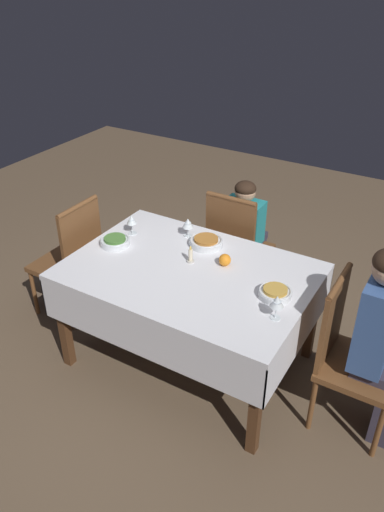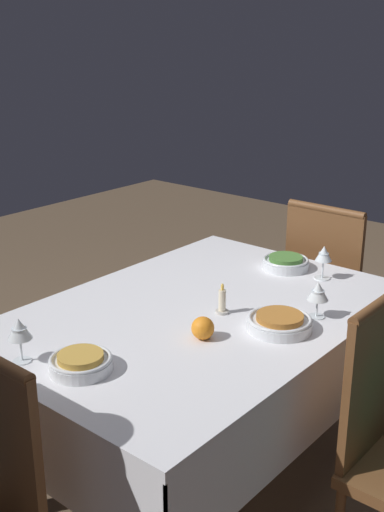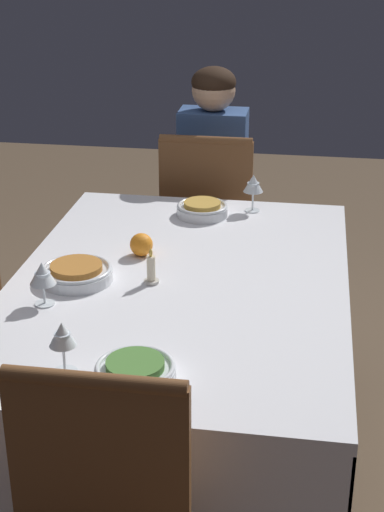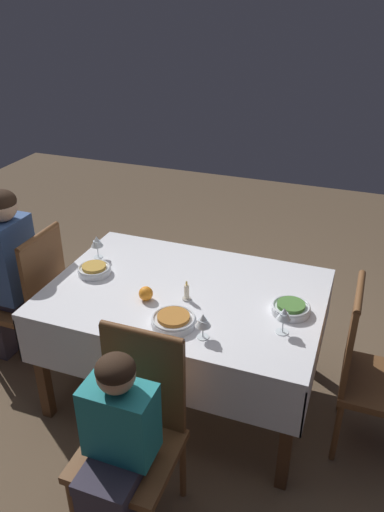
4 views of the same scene
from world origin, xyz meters
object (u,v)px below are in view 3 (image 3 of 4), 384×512
Objects in this scene: dining_table at (180,304)px; wine_glass_west at (62,336)px; person_adult_denim at (214,181)px; chair_east at (209,228)px; bowl_north at (77,273)px; orange_fruit at (141,245)px; bowl_west at (135,371)px; bowl_east at (202,209)px; wine_glass_north at (42,275)px; wine_glass_east at (253,185)px; candle_centerpiece at (151,271)px.

dining_table is 10.62× the size of wine_glass_west.
wine_glass_west is at bearing 85.27° from person_adult_denim.
chair_east is 1.16m from bowl_north.
chair_east is at bearing -7.50° from orange_fruit.
chair_east is 4.78× the size of bowl_west.
bowl_north is (-0.63, 0.31, -0.00)m from bowl_east.
bowl_east is 0.86× the size of bowl_north.
person_adult_denim reaches higher than bowl_east.
orange_fruit is at bearing -27.40° from wine_glass_north.
person_adult_denim is (0.16, -0.00, 0.17)m from chair_east.
dining_table is 0.61m from bowl_west.
wine_glass_west is at bearing -153.95° from wine_glass_north.
wine_glass_west is at bearing 84.80° from chair_east.
wine_glass_east reaches higher than bowl_east.
bowl_north is 0.19m from wine_glass_north.
bowl_east and bowl_west have the same top height.
candle_centerpiece reaches higher than bowl_east.
wine_glass_west reaches higher than bowl_east.
chair_east is 6.72× the size of wine_glass_west.
dining_table is 0.26m from orange_fruit.
chair_east is at bearing 4.41° from bowl_east.
person_adult_denim is 1.47m from wine_glass_north.
wine_glass_east is 1.02× the size of wine_glass_west.
bowl_north is at bearing 153.98° from bowl_east.
candle_centerpiece is at bearing 88.28° from person_adult_denim.
bowl_north is at bearing 30.15° from bowl_west.
bowl_east is 1.33× the size of wine_glass_east.
person_adult_denim is at bearing -1.72° from candle_centerpiece.
wine_glass_west is at bearing 177.47° from orange_fruit.
wine_glass_north reaches higher than candle_centerpiece.
bowl_east is at bearing 1.00° from dining_table.
person_adult_denim is at bearing 1.19° from bowl_west.
bowl_north is 0.55m from wine_glass_west.
wine_glass_west is (-1.16, 0.18, 0.08)m from bowl_east.
wine_glass_west is at bearing 163.46° from wine_glass_east.
orange_fruit is at bearing 43.50° from dining_table.
bowl_west is at bearing 179.22° from dining_table.
person_adult_denim reaches higher than wine_glass_north.
bowl_west is (-0.59, 0.01, 0.12)m from dining_table.
wine_glass_east reaches higher than dining_table.
wine_glass_west is (-1.78, 0.15, 0.17)m from person_adult_denim.
chair_east reaches higher than wine_glass_west.
candle_centerpiece is at bearing -11.41° from wine_glass_west.
dining_table is 1.26× the size of person_adult_denim.
person_adult_denim reaches higher than orange_fruit.
orange_fruit is at bearing -2.53° from wine_glass_west.
bowl_north is at bearing 13.45° from wine_glass_west.
wine_glass_north is 0.51m from bowl_west.
wine_glass_east is at bearing -8.39° from bowl_west.
wine_glass_north reaches higher than dining_table.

